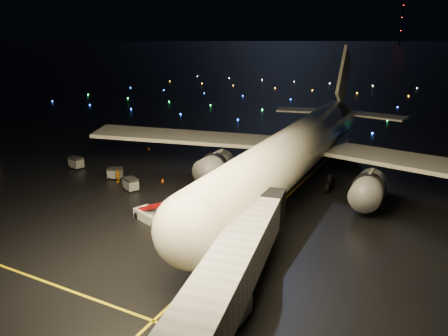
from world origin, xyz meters
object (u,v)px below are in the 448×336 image
(belt_loader, at_px, (152,207))
(baggage_cart_1, at_px, (115,173))
(baggage_cart_2, at_px, (76,163))
(crew_c, at_px, (118,176))
(airliner, at_px, (303,119))
(baggage_cart_0, at_px, (131,184))
(pushback_tug, at_px, (218,300))

(belt_loader, distance_m, baggage_cart_1, 16.90)
(baggage_cart_2, bearing_deg, crew_c, -2.28)
(airliner, relative_size, baggage_cart_1, 33.23)
(belt_loader, height_order, baggage_cart_0, belt_loader)
(pushback_tug, xyz_separation_m, belt_loader, (-14.64, 11.32, 0.65))
(airliner, bearing_deg, belt_loader, -118.81)
(pushback_tug, xyz_separation_m, baggage_cart_2, (-37.35, 22.07, -0.21))
(baggage_cart_1, bearing_deg, baggage_cart_0, -49.18)
(baggage_cart_0, bearing_deg, crew_c, 178.94)
(belt_loader, height_order, baggage_cart_2, belt_loader)
(baggage_cart_1, bearing_deg, crew_c, -56.51)
(belt_loader, bearing_deg, crew_c, 164.77)
(baggage_cart_1, bearing_deg, belt_loader, -55.81)
(airliner, distance_m, baggage_cart_1, 28.05)
(airliner, xyz_separation_m, pushback_tug, (4.08, -31.98, -7.99))
(airliner, distance_m, belt_loader, 24.33)
(pushback_tug, height_order, baggage_cart_1, pushback_tug)
(belt_loader, distance_m, baggage_cart_0, 11.05)
(airliner, bearing_deg, baggage_cart_0, -145.97)
(pushback_tug, xyz_separation_m, baggage_cart_1, (-28.50, 20.94, -0.28))
(pushback_tug, height_order, crew_c, pushback_tug)
(baggage_cart_0, relative_size, baggage_cart_1, 1.06)
(baggage_cart_1, bearing_deg, baggage_cart_2, 151.68)
(airliner, distance_m, baggage_cart_2, 35.67)
(airliner, height_order, pushback_tug, airliner)
(pushback_tug, distance_m, baggage_cart_2, 43.38)
(airliner, height_order, baggage_cart_2, airliner)
(baggage_cart_0, distance_m, baggage_cart_1, 5.92)
(baggage_cart_0, bearing_deg, baggage_cart_1, 175.79)
(baggage_cart_2, bearing_deg, pushback_tug, -20.98)
(baggage_cart_0, height_order, baggage_cart_2, baggage_cart_2)
(baggage_cart_1, distance_m, baggage_cart_2, 8.92)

